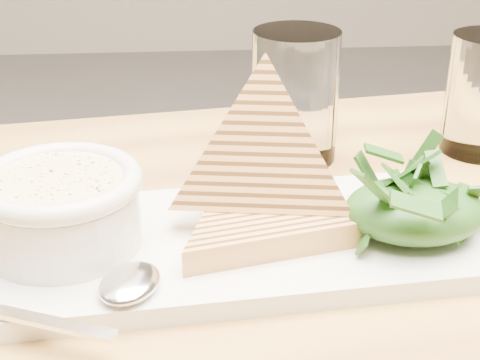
{
  "coord_description": "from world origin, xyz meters",
  "views": [
    {
      "loc": [
        -0.01,
        -0.57,
        1.02
      ],
      "look_at": [
        0.03,
        -0.08,
        0.78
      ],
      "focal_mm": 55.0,
      "sensor_mm": 36.0,
      "label": 1
    }
  ],
  "objects": [
    {
      "name": "table_top",
      "position": [
        0.13,
        -0.17,
        0.71
      ],
      "size": [
        1.28,
        0.94,
        0.04
      ],
      "primitive_type": "cube",
      "rotation": [
        0.0,
        0.0,
        0.14
      ],
      "color": "#B2843B",
      "rests_on": "ground"
    },
    {
      "name": "platter",
      "position": [
        0.03,
        -0.1,
        0.73
      ],
      "size": [
        0.38,
        0.2,
        0.02
      ],
      "primitive_type": "cube",
      "rotation": [
        0.0,
        0.0,
        0.09
      ],
      "color": "silver",
      "rests_on": "table_top"
    },
    {
      "name": "soup_bowl",
      "position": [
        -0.1,
        -0.11,
        0.76
      ],
      "size": [
        0.11,
        0.11,
        0.04
      ],
      "primitive_type": "cylinder",
      "color": "silver",
      "rests_on": "platter"
    },
    {
      "name": "soup",
      "position": [
        -0.1,
        -0.11,
        0.79
      ],
      "size": [
        0.09,
        0.09,
        0.01
      ],
      "primitive_type": "cylinder",
      "color": "beige",
      "rests_on": "soup_bowl"
    },
    {
      "name": "bowl_rim",
      "position": [
        -0.1,
        -0.11,
        0.79
      ],
      "size": [
        0.12,
        0.12,
        0.01
      ],
      "primitive_type": "torus",
      "color": "silver",
      "rests_on": "soup_bowl"
    },
    {
      "name": "sandwich_flat",
      "position": [
        0.04,
        -0.1,
        0.75
      ],
      "size": [
        0.19,
        0.19,
        0.02
      ],
      "primitive_type": null,
      "rotation": [
        0.0,
        0.0,
        0.24
      ],
      "color": "#C48847",
      "rests_on": "platter"
    },
    {
      "name": "sandwich_lean",
      "position": [
        0.04,
        -0.08,
        0.79
      ],
      "size": [
        0.18,
        0.17,
        0.18
      ],
      "primitive_type": null,
      "rotation": [
        1.11,
        0.0,
        -0.15
      ],
      "color": "#C48847",
      "rests_on": "sandwich_flat"
    },
    {
      "name": "salad_base",
      "position": [
        0.15,
        -0.11,
        0.76
      ],
      "size": [
        0.1,
        0.08,
        0.04
      ],
      "primitive_type": "ellipsoid",
      "color": "black",
      "rests_on": "platter"
    },
    {
      "name": "arugula_pile",
      "position": [
        0.15,
        -0.11,
        0.77
      ],
      "size": [
        0.11,
        0.1,
        0.05
      ],
      "primitive_type": null,
      "color": "#316120",
      "rests_on": "platter"
    },
    {
      "name": "spoon_bowl",
      "position": [
        -0.05,
        -0.17,
        0.75
      ],
      "size": [
        0.05,
        0.06,
        0.01
      ],
      "primitive_type": "ellipsoid",
      "rotation": [
        0.0,
        0.0,
        -0.4
      ],
      "color": "silver",
      "rests_on": "platter"
    },
    {
      "name": "spoon_handle",
      "position": [
        -0.12,
        -0.2,
        0.75
      ],
      "size": [
        0.12,
        0.06,
        0.0
      ],
      "primitive_type": "cube",
      "rotation": [
        0.0,
        0.0,
        -0.4
      ],
      "color": "silver",
      "rests_on": "platter"
    },
    {
      "name": "glass_near",
      "position": [
        0.09,
        0.07,
        0.79
      ],
      "size": [
        0.08,
        0.08,
        0.12
      ],
      "primitive_type": "cylinder",
      "color": "white",
      "rests_on": "table_top"
    }
  ]
}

